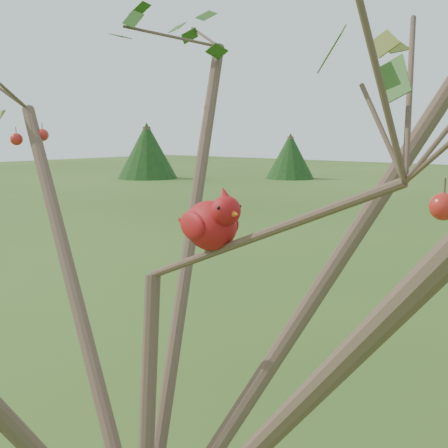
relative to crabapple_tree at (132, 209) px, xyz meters
The scene contains 2 objects.
crabapple_tree is the anchor object (origin of this frame).
cardinal 0.16m from the crabapple_tree, 41.75° to the left, with size 0.21×0.13×0.15m.
Camera 1 is at (0.87, -0.77, 2.27)m, focal length 45.00 mm.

